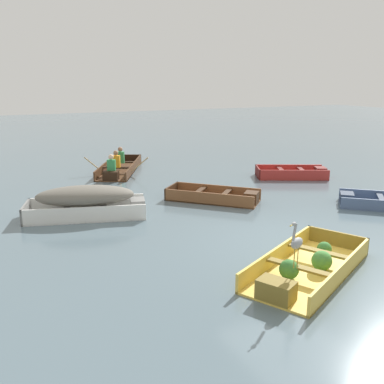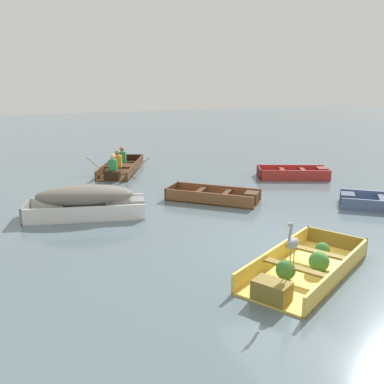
{
  "view_description": "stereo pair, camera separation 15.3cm",
  "coord_description": "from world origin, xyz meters",
  "px_view_note": "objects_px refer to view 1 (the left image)",
  "views": [
    {
      "loc": [
        -5.71,
        -6.72,
        3.39
      ],
      "look_at": [
        -0.66,
        3.72,
        0.35
      ],
      "focal_mm": 40.0,
      "sensor_mm": 36.0,
      "label": 1
    },
    {
      "loc": [
        -5.57,
        -6.78,
        3.39
      ],
      "look_at": [
        -0.66,
        3.72,
        0.35
      ],
      "focal_mm": 40.0,
      "sensor_mm": 36.0,
      "label": 2
    }
  ],
  "objects_px": {
    "skiff_red_far_moored": "(295,174)",
    "rowboat_dark_varnish_with_crew": "(119,167)",
    "dinghy_yellow_foreground": "(307,267)",
    "skiff_white_outer_moored": "(87,199)",
    "heron_on_dinghy": "(297,242)",
    "skiff_wooden_brown_near_moored": "(217,197)"
  },
  "relations": [
    {
      "from": "skiff_red_far_moored",
      "to": "rowboat_dark_varnish_with_crew",
      "type": "height_order",
      "value": "rowboat_dark_varnish_with_crew"
    },
    {
      "from": "dinghy_yellow_foreground",
      "to": "skiff_red_far_moored",
      "type": "bearing_deg",
      "value": 52.59
    },
    {
      "from": "dinghy_yellow_foreground",
      "to": "rowboat_dark_varnish_with_crew",
      "type": "xyz_separation_m",
      "value": [
        -0.53,
        10.0,
        0.05
      ]
    },
    {
      "from": "skiff_white_outer_moored",
      "to": "rowboat_dark_varnish_with_crew",
      "type": "height_order",
      "value": "rowboat_dark_varnish_with_crew"
    },
    {
      "from": "skiff_red_far_moored",
      "to": "heron_on_dinghy",
      "type": "distance_m",
      "value": 8.85
    },
    {
      "from": "skiff_white_outer_moored",
      "to": "skiff_wooden_brown_near_moored",
      "type": "bearing_deg",
      "value": -2.39
    },
    {
      "from": "skiff_red_far_moored",
      "to": "heron_on_dinghy",
      "type": "xyz_separation_m",
      "value": [
        -5.55,
        -6.86,
        0.74
      ]
    },
    {
      "from": "skiff_red_far_moored",
      "to": "skiff_white_outer_moored",
      "type": "relative_size",
      "value": 0.84
    },
    {
      "from": "skiff_wooden_brown_near_moored",
      "to": "rowboat_dark_varnish_with_crew",
      "type": "bearing_deg",
      "value": 105.8
    },
    {
      "from": "dinghy_yellow_foreground",
      "to": "skiff_red_far_moored",
      "type": "xyz_separation_m",
      "value": [
        4.93,
        6.45,
        -0.01
      ]
    },
    {
      "from": "skiff_red_far_moored",
      "to": "skiff_white_outer_moored",
      "type": "height_order",
      "value": "skiff_white_outer_moored"
    },
    {
      "from": "skiff_white_outer_moored",
      "to": "heron_on_dinghy",
      "type": "distance_m",
      "value": 5.93
    },
    {
      "from": "dinghy_yellow_foreground",
      "to": "rowboat_dark_varnish_with_crew",
      "type": "bearing_deg",
      "value": 93.05
    },
    {
      "from": "dinghy_yellow_foreground",
      "to": "skiff_white_outer_moored",
      "type": "distance_m",
      "value": 5.82
    },
    {
      "from": "skiff_wooden_brown_near_moored",
      "to": "rowboat_dark_varnish_with_crew",
      "type": "height_order",
      "value": "rowboat_dark_varnish_with_crew"
    },
    {
      "from": "heron_on_dinghy",
      "to": "dinghy_yellow_foreground",
      "type": "bearing_deg",
      "value": 33.41
    },
    {
      "from": "skiff_wooden_brown_near_moored",
      "to": "heron_on_dinghy",
      "type": "relative_size",
      "value": 3.06
    },
    {
      "from": "skiff_white_outer_moored",
      "to": "skiff_red_far_moored",
      "type": "bearing_deg",
      "value": 9.96
    },
    {
      "from": "skiff_red_far_moored",
      "to": "dinghy_yellow_foreground",
      "type": "bearing_deg",
      "value": -127.41
    },
    {
      "from": "skiff_wooden_brown_near_moored",
      "to": "skiff_white_outer_moored",
      "type": "relative_size",
      "value": 0.81
    },
    {
      "from": "skiff_white_outer_moored",
      "to": "heron_on_dinghy",
      "type": "bearing_deg",
      "value": -68.36
    },
    {
      "from": "rowboat_dark_varnish_with_crew",
      "to": "skiff_red_far_moored",
      "type": "bearing_deg",
      "value": -33.04
    }
  ]
}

